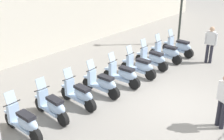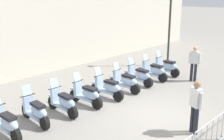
{
  "view_description": "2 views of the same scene",
  "coord_description": "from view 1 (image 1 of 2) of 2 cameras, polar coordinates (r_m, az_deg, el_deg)",
  "views": [
    {
      "loc": [
        -8.87,
        -2.69,
        5.17
      ],
      "look_at": [
        -0.67,
        2.21,
        1.1
      ],
      "focal_mm": 47.93,
      "sensor_mm": 36.0,
      "label": 1
    },
    {
      "loc": [
        -8.91,
        -3.84,
        4.46
      ],
      "look_at": [
        0.55,
        2.26,
        1.22
      ],
      "focal_mm": 46.29,
      "sensor_mm": 36.0,
      "label": 2
    }
  ],
  "objects": [
    {
      "name": "motorcycle_2",
      "position": [
        10.21,
        -6.26,
        -4.59
      ],
      "size": [
        0.71,
        1.71,
        1.24
      ],
      "color": "black",
      "rests_on": "ground"
    },
    {
      "name": "motorcycle_5",
      "position": [
        12.44,
        5.33,
        0.7
      ],
      "size": [
        0.63,
        1.72,
        1.24
      ],
      "color": "black",
      "rests_on": "ground"
    },
    {
      "name": "ground_plane",
      "position": [
        10.62,
        12.3,
        -6.66
      ],
      "size": [
        120.0,
        120.0,
        0.0
      ],
      "primitive_type": "plane",
      "color": "gray"
    },
    {
      "name": "officer_mid_plaza",
      "position": [
        9.37,
        20.52,
        -5.08
      ],
      "size": [
        0.39,
        0.47,
        1.73
      ],
      "color": "#23232D",
      "rests_on": "ground"
    },
    {
      "name": "motorcycle_0",
      "position": [
        9.03,
        -16.49,
        -9.5
      ],
      "size": [
        0.66,
        1.72,
        1.24
      ],
      "color": "black",
      "rests_on": "ground"
    },
    {
      "name": "motorcycle_3",
      "position": [
        10.9,
        -1.86,
        -2.59
      ],
      "size": [
        0.62,
        1.72,
        1.24
      ],
      "color": "black",
      "rests_on": "ground"
    },
    {
      "name": "motorcycle_7",
      "position": [
        14.22,
        10.46,
        3.32
      ],
      "size": [
        0.66,
        1.72,
        1.24
      ],
      "color": "black",
      "rests_on": "ground"
    },
    {
      "name": "motorcycle_6",
      "position": [
        13.35,
        7.82,
        2.16
      ],
      "size": [
        0.7,
        1.71,
        1.24
      ],
      "color": "black",
      "rests_on": "ground"
    },
    {
      "name": "motorcycle_4",
      "position": [
        11.62,
        2.12,
        -0.88
      ],
      "size": [
        0.6,
        1.72,
        1.24
      ],
      "color": "black",
      "rests_on": "ground"
    },
    {
      "name": "motorcycle_8",
      "position": [
        15.14,
        12.73,
        4.35
      ],
      "size": [
        0.69,
        1.71,
        1.24
      ],
      "color": "black",
      "rests_on": "ground"
    },
    {
      "name": "officer_near_row_end",
      "position": [
        14.4,
        18.27,
        4.98
      ],
      "size": [
        0.26,
        0.55,
        1.73
      ],
      "color": "#23232D",
      "rests_on": "ground"
    },
    {
      "name": "motorcycle_1",
      "position": [
        9.62,
        -11.33,
        -6.77
      ],
      "size": [
        0.73,
        1.7,
        1.24
      ],
      "color": "black",
      "rests_on": "ground"
    }
  ]
}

